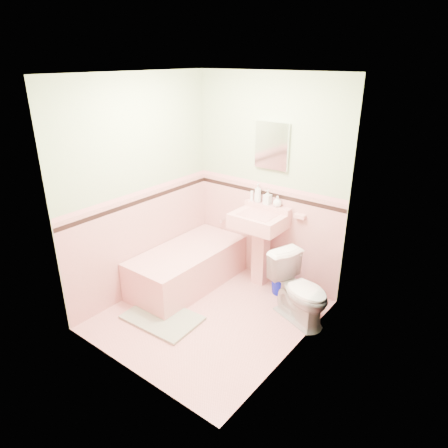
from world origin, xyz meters
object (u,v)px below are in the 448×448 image
Objects in this scene: bathtub at (188,268)px; soap_bottle_left at (258,193)px; sink at (258,250)px; shoe at (159,311)px; medicine_cabinet at (272,146)px; soap_bottle_right at (277,201)px; soap_bottle_mid at (268,197)px; toilet at (300,290)px; bucket at (280,284)px.

soap_bottle_left reaches higher than bathtub.
shoe is (-0.48, -1.22, -0.41)m from sink.
sink is 1.77× the size of medicine_cabinet.
soap_bottle_left is at bearing 62.68° from shoe.
soap_bottle_left is 1.53× the size of shoe.
medicine_cabinet is 3.57× the size of shoe.
bathtub reaches higher than shoe.
soap_bottle_left is 1.76× the size of soap_bottle_right.
soap_bottle_right reaches higher than sink.
sink is at bearing 54.65° from shoe.
sink is (0.68, 0.53, 0.25)m from bathtub.
shoe is at bearing -111.45° from sink.
soap_bottle_right is at bearing 54.95° from sink.
sink is at bearing -90.00° from medicine_cabinet.
sink is 1.38m from shoe.
shoe is (-0.61, -1.40, -1.01)m from soap_bottle_right.
soap_bottle_right is at bearing -13.36° from medicine_cabinet.
medicine_cabinet is at bearing 166.64° from soap_bottle_right.
soap_bottle_mid is 0.25× the size of toilet.
soap_bottle_mid is at bearing 57.54° from shoe.
bathtub is at bearing 117.86° from toilet.
soap_bottle_mid is 1.05m from bucket.
medicine_cabinet is (0.00, 0.21, 1.23)m from sink.
medicine_cabinet reaches higher than bathtub.
medicine_cabinet is 2.33× the size of soap_bottle_left.
medicine_cabinet is 2.25× the size of bucket.
soap_bottle_mid is at bearing 0.00° from soap_bottle_left.
toilet is 0.59m from bucket.
toilet is at bearing -23.83° from sink.
soap_bottle_mid is at bearing -107.42° from medicine_cabinet.
toilet is at bearing -33.88° from soap_bottle_mid.
soap_bottle_mid is at bearing 180.00° from soap_bottle_right.
soap_bottle_right is 0.18× the size of toilet.
shoe is at bearing -123.62° from bucket.
toilet is (1.44, 0.20, 0.14)m from bathtub.
medicine_cabinet is at bearing 47.42° from bathtub.
toilet is (0.63, -0.51, -0.71)m from soap_bottle_right.
soap_bottle_right is at bearing 138.73° from bucket.
sink is 0.83m from toilet.
soap_bottle_mid is 0.76× the size of bucket.
bathtub is at bearing -138.63° from soap_bottle_right.
bucket is at bearing -41.27° from soap_bottle_right.
bucket is (0.21, -0.18, -0.95)m from soap_bottle_right.
soap_bottle_right is 0.99m from bucket.
medicine_cabinet is at bearing 74.34° from toilet.
medicine_cabinet reaches higher than sink.
bathtub is at bearing -133.36° from soap_bottle_mid.
sink is at bearing 37.93° from bathtub.
bucket is at bearing -32.39° from medicine_cabinet.
medicine_cabinet reaches higher than soap_bottle_right.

